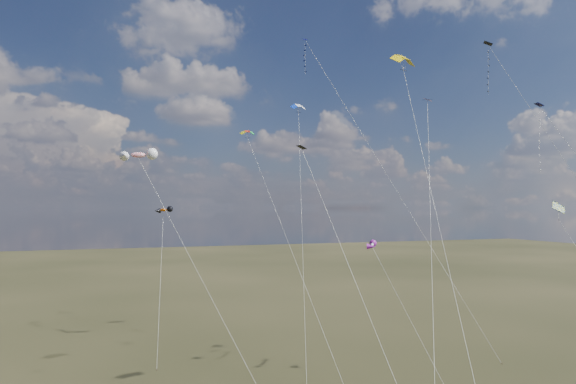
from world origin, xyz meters
name	(u,v)px	position (x,y,z in m)	size (l,w,h in m)	color
diamond_black_high	(500,84)	(22.80, 12.25, 30.93)	(10.21, 18.26, 35.99)	black
diamond_navy_tall	(319,77)	(9.58, 31.97, 35.37)	(15.82, 20.63, 41.20)	#0A0A4E
diamond_black_mid	(337,235)	(-1.05, 3.86, 15.19)	(3.13, 16.55, 22.80)	black
diamond_navy_right	(549,149)	(22.46, 5.58, 23.09)	(6.40, 17.32, 27.69)	#0D0B4B
diamond_orange_center	(430,191)	(8.69, 5.49, 18.82)	(14.90, 21.57, 28.86)	#DF4D19
parafoil_yellow	(404,58)	(7.50, 7.63, 31.01)	(10.21, 23.93, 31.85)	#CBAF04
parafoil_blue_white	(299,107)	(7.35, 34.00, 31.45)	(9.36, 24.14, 32.30)	#0C33BE
parafoil_striped	(559,204)	(16.12, -1.26, 17.62)	(3.11, 14.32, 18.38)	#F9FD1C
parafoil_tricolor	(248,134)	(-0.63, 31.37, 26.96)	(4.33, 23.40, 27.75)	#C9CC08
novelty_orange_black	(163,211)	(-10.60, 37.88, 16.97)	(3.32, 15.13, 17.55)	#E75E04
novelty_white_purple	(372,245)	(8.81, 15.91, 13.35)	(4.28, 10.19, 13.83)	silver
novelty_redwhite_stripe	(139,155)	(-14.74, 23.72, 22.88)	(11.89, 13.68, 23.68)	red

